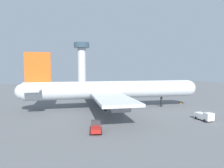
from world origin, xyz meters
The scene contains 6 objects.
ground_plane centered at (0.00, 0.00, 0.00)m, with size 243.24×243.24×0.00m, color slate.
cargo_airplane centered at (-0.35, 0.00, 6.30)m, with size 60.81×51.28×18.45m.
baggage_tug centered at (-8.65, -24.39, 1.06)m, with size 2.92×4.42×2.31m.
catering_truck centered at (20.16, -20.35, 1.16)m, with size 2.97×5.22×2.32m.
safety_cone_nose centered at (27.36, 3.46, 0.42)m, with size 0.59×0.59×0.84m, color orange.
control_tower centered at (-3.72, 98.22, 20.26)m, with size 12.04×12.04×33.43m.
Camera 1 is at (-14.12, -66.96, 13.63)m, focal length 33.17 mm.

